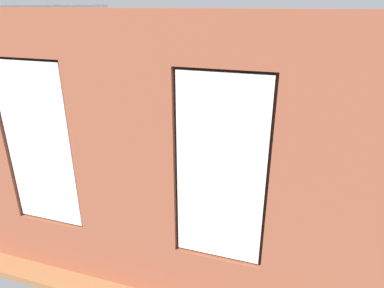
{
  "coord_description": "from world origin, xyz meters",
  "views": [
    {
      "loc": [
        -1.71,
        5.57,
        3.27
      ],
      "look_at": [
        -0.04,
        0.4,
        1.01
      ],
      "focal_mm": 32.0,
      "sensor_mm": 36.0,
      "label": 1
    }
  ],
  "objects_px": {
    "potted_plant_corner_far_left": "(359,257)",
    "couch_left": "(333,208)",
    "tv_flatscreen": "(70,128)",
    "coffee_table": "(208,160)",
    "papasan_chair": "(218,130)",
    "remote_black": "(231,157)",
    "couch_by_window": "(125,225)",
    "potted_plant_corner_near_left": "(335,137)",
    "media_console": "(74,154)",
    "remote_gray": "(201,154)",
    "remote_silver": "(212,161)",
    "potted_plant_beside_window_right": "(33,194)",
    "potted_plant_near_tv": "(61,159)",
    "cup_ceramic": "(184,156)",
    "table_plant_small": "(208,153)",
    "potted_plant_between_couches": "(229,220)",
    "potted_plant_foreground_right": "(128,111)",
    "potted_plant_by_left_couch": "(307,163)"
  },
  "relations": [
    {
      "from": "remote_black",
      "to": "potted_plant_foreground_right",
      "type": "distance_m",
      "value": 3.36
    },
    {
      "from": "potted_plant_by_left_couch",
      "to": "remote_black",
      "type": "bearing_deg",
      "value": 11.43
    },
    {
      "from": "table_plant_small",
      "to": "potted_plant_corner_far_left",
      "type": "distance_m",
      "value": 3.43
    },
    {
      "from": "media_console",
      "to": "potted_plant_by_left_couch",
      "type": "bearing_deg",
      "value": -170.71
    },
    {
      "from": "coffee_table",
      "to": "remote_black",
      "type": "bearing_deg",
      "value": -159.65
    },
    {
      "from": "remote_gray",
      "to": "potted_plant_corner_near_left",
      "type": "distance_m",
      "value": 3.05
    },
    {
      "from": "couch_left",
      "to": "media_console",
      "type": "relative_size",
      "value": 1.69
    },
    {
      "from": "potted_plant_corner_near_left",
      "to": "potted_plant_foreground_right",
      "type": "bearing_deg",
      "value": 0.61
    },
    {
      "from": "potted_plant_near_tv",
      "to": "potted_plant_corner_far_left",
      "type": "xyz_separation_m",
      "value": [
        -4.76,
        1.05,
        -0.05
      ]
    },
    {
      "from": "remote_gray",
      "to": "potted_plant_beside_window_right",
      "type": "height_order",
      "value": "potted_plant_beside_window_right"
    },
    {
      "from": "potted_plant_corner_near_left",
      "to": "remote_black",
      "type": "bearing_deg",
      "value": 37.45
    },
    {
      "from": "media_console",
      "to": "potted_plant_beside_window_right",
      "type": "distance_m",
      "value": 2.29
    },
    {
      "from": "potted_plant_corner_near_left",
      "to": "media_console",
      "type": "bearing_deg",
      "value": 20.77
    },
    {
      "from": "remote_gray",
      "to": "media_console",
      "type": "bearing_deg",
      "value": 163.62
    },
    {
      "from": "couch_by_window",
      "to": "remote_gray",
      "type": "height_order",
      "value": "couch_by_window"
    },
    {
      "from": "potted_plant_beside_window_right",
      "to": "coffee_table",
      "type": "bearing_deg",
      "value": -130.15
    },
    {
      "from": "remote_black",
      "to": "remote_gray",
      "type": "height_order",
      "value": "same"
    },
    {
      "from": "remote_black",
      "to": "couch_by_window",
      "type": "bearing_deg",
      "value": -55.97
    },
    {
      "from": "potted_plant_corner_near_left",
      "to": "coffee_table",
      "type": "bearing_deg",
      "value": 34.87
    },
    {
      "from": "couch_by_window",
      "to": "table_plant_small",
      "type": "bearing_deg",
      "value": -104.1
    },
    {
      "from": "remote_black",
      "to": "potted_plant_foreground_right",
      "type": "height_order",
      "value": "potted_plant_foreground_right"
    },
    {
      "from": "tv_flatscreen",
      "to": "papasan_chair",
      "type": "xyz_separation_m",
      "value": [
        -2.69,
        -1.93,
        -0.42
      ]
    },
    {
      "from": "media_console",
      "to": "potted_plant_beside_window_right",
      "type": "xyz_separation_m",
      "value": [
        -0.84,
        2.1,
        0.37
      ]
    },
    {
      "from": "potted_plant_foreground_right",
      "to": "potted_plant_corner_far_left",
      "type": "distance_m",
      "value": 6.45
    },
    {
      "from": "papasan_chair",
      "to": "potted_plant_by_left_couch",
      "type": "relative_size",
      "value": 1.72
    },
    {
      "from": "tv_flatscreen",
      "to": "potted_plant_near_tv",
      "type": "xyz_separation_m",
      "value": [
        -0.55,
        1.05,
        -0.16
      ]
    },
    {
      "from": "coffee_table",
      "to": "remote_gray",
      "type": "xyz_separation_m",
      "value": [
        0.19,
        -0.11,
        0.06
      ]
    },
    {
      "from": "tv_flatscreen",
      "to": "potted_plant_corner_near_left",
      "type": "xyz_separation_m",
      "value": [
        -5.31,
        -2.01,
        -0.32
      ]
    },
    {
      "from": "remote_gray",
      "to": "couch_left",
      "type": "bearing_deg",
      "value": -49.33
    },
    {
      "from": "potted_plant_between_couches",
      "to": "potted_plant_by_left_couch",
      "type": "height_order",
      "value": "potted_plant_between_couches"
    },
    {
      "from": "remote_gray",
      "to": "papasan_chair",
      "type": "distance_m",
      "value": 1.5
    },
    {
      "from": "cup_ceramic",
      "to": "remote_silver",
      "type": "height_order",
      "value": "cup_ceramic"
    },
    {
      "from": "cup_ceramic",
      "to": "potted_plant_by_left_couch",
      "type": "distance_m",
      "value": 2.4
    },
    {
      "from": "remote_silver",
      "to": "tv_flatscreen",
      "type": "relative_size",
      "value": 0.18
    },
    {
      "from": "tv_flatscreen",
      "to": "coffee_table",
      "type": "bearing_deg",
      "value": -173.54
    },
    {
      "from": "potted_plant_corner_far_left",
      "to": "couch_left",
      "type": "bearing_deg",
      "value": -84.15
    },
    {
      "from": "remote_silver",
      "to": "tv_flatscreen",
      "type": "distance_m",
      "value": 3.04
    },
    {
      "from": "potted_plant_corner_near_left",
      "to": "potted_plant_near_tv",
      "type": "bearing_deg",
      "value": 32.77
    },
    {
      "from": "tv_flatscreen",
      "to": "cup_ceramic",
      "type": "bearing_deg",
      "value": -175.45
    },
    {
      "from": "remote_gray",
      "to": "remote_silver",
      "type": "distance_m",
      "value": 0.39
    },
    {
      "from": "potted_plant_near_tv",
      "to": "potted_plant_foreground_right",
      "type": "relative_size",
      "value": 1.19
    },
    {
      "from": "coffee_table",
      "to": "table_plant_small",
      "type": "distance_m",
      "value": 0.16
    },
    {
      "from": "remote_black",
      "to": "remote_silver",
      "type": "xyz_separation_m",
      "value": [
        0.31,
        0.29,
        0.0
      ]
    },
    {
      "from": "potted_plant_by_left_couch",
      "to": "remote_silver",
      "type": "bearing_deg",
      "value": 18.4
    },
    {
      "from": "potted_plant_foreground_right",
      "to": "potted_plant_between_couches",
      "type": "bearing_deg",
      "value": 131.79
    },
    {
      "from": "couch_left",
      "to": "potted_plant_by_left_couch",
      "type": "xyz_separation_m",
      "value": [
        0.4,
        -1.41,
        0.06
      ]
    },
    {
      "from": "potted_plant_beside_window_right",
      "to": "tv_flatscreen",
      "type": "bearing_deg",
      "value": -68.18
    },
    {
      "from": "table_plant_small",
      "to": "potted_plant_between_couches",
      "type": "distance_m",
      "value": 2.45
    },
    {
      "from": "couch_by_window",
      "to": "table_plant_small",
      "type": "xyz_separation_m",
      "value": [
        -0.59,
        -2.33,
        0.21
      ]
    },
    {
      "from": "couch_left",
      "to": "table_plant_small",
      "type": "bearing_deg",
      "value": -117.49
    }
  ]
}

